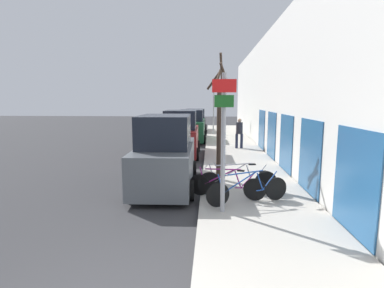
{
  "coord_description": "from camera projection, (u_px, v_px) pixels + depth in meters",
  "views": [
    {
      "loc": [
        1.27,
        -3.35,
        2.9
      ],
      "look_at": [
        0.74,
        5.35,
        1.63
      ],
      "focal_mm": 28.0,
      "sensor_mm": 36.0,
      "label": 1
    }
  ],
  "objects": [
    {
      "name": "bicycle_2",
      "position": [
        238.0,
        181.0,
        8.78
      ],
      "size": [
        2.35,
        0.51,
        0.95
      ],
      "rotation": [
        0.0,
        0.0,
        1.72
      ],
      "color": "black",
      "rests_on": "sidewalk_curb"
    },
    {
      "name": "parked_car_0",
      "position": [
        166.0,
        156.0,
        9.94
      ],
      "size": [
        2.05,
        4.52,
        2.43
      ],
      "rotation": [
        0.0,
        0.0,
        0.02
      ],
      "color": "#51565B",
      "rests_on": "ground"
    },
    {
      "name": "parked_car_1",
      "position": [
        181.0,
        136.0,
        15.62
      ],
      "size": [
        2.0,
        4.2,
        2.4
      ],
      "rotation": [
        0.0,
        0.0,
        0.02
      ],
      "color": "maroon",
      "rests_on": "ground"
    },
    {
      "name": "parked_car_3",
      "position": [
        195.0,
        122.0,
        27.26
      ],
      "size": [
        2.07,
        4.22,
        2.14
      ],
      "rotation": [
        0.0,
        0.0,
        0.01
      ],
      "color": "black",
      "rests_on": "ground"
    },
    {
      "name": "ground_plane",
      "position": [
        184.0,
        159.0,
        14.87
      ],
      "size": [
        80.0,
        80.0,
        0.0
      ],
      "primitive_type": "plane",
      "color": "#333335"
    },
    {
      "name": "pedestrian_near",
      "position": [
        239.0,
        131.0,
        17.25
      ],
      "size": [
        0.44,
        0.38,
        1.72
      ],
      "rotation": [
        0.0,
        0.0,
        0.23
      ],
      "color": "#1E2338",
      "rests_on": "sidewalk_curb"
    },
    {
      "name": "building_facade",
      "position": [
        265.0,
        95.0,
        16.83
      ],
      "size": [
        0.23,
        32.0,
        6.5
      ],
      "color": "silver",
      "rests_on": "ground"
    },
    {
      "name": "signpost",
      "position": [
        223.0,
        138.0,
        7.2
      ],
      "size": [
        0.57,
        0.13,
        3.39
      ],
      "color": "#939399",
      "rests_on": "sidewalk_curb"
    },
    {
      "name": "traffic_light",
      "position": [
        214.0,
        99.0,
        24.1
      ],
      "size": [
        0.2,
        0.3,
        4.5
      ],
      "color": "#939399",
      "rests_on": "sidewalk_curb"
    },
    {
      "name": "parked_car_2",
      "position": [
        191.0,
        127.0,
        21.33
      ],
      "size": [
        2.06,
        4.76,
        2.25
      ],
      "rotation": [
        0.0,
        0.0,
        0.01
      ],
      "color": "#144728",
      "rests_on": "ground"
    },
    {
      "name": "street_tree",
      "position": [
        220.0,
        125.0,
        10.26
      ],
      "size": [
        0.87,
        1.49,
        4.32
      ],
      "color": "#3D2D23",
      "rests_on": "sidewalk_curb"
    },
    {
      "name": "bicycle_1",
      "position": [
        226.0,
        185.0,
        8.47
      ],
      "size": [
        2.15,
        0.65,
        0.86
      ],
      "rotation": [
        0.0,
        0.0,
        1.33
      ],
      "color": "black",
      "rests_on": "sidewalk_curb"
    },
    {
      "name": "sidewalk_curb",
      "position": [
        233.0,
        149.0,
        17.47
      ],
      "size": [
        3.2,
        32.0,
        0.15
      ],
      "color": "#ADA89E",
      "rests_on": "ground"
    },
    {
      "name": "bicycle_0",
      "position": [
        248.0,
        190.0,
        8.01
      ],
      "size": [
        2.24,
        0.92,
        0.89
      ],
      "rotation": [
        0.0,
        0.0,
        1.95
      ],
      "color": "black",
      "rests_on": "sidewalk_curb"
    }
  ]
}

